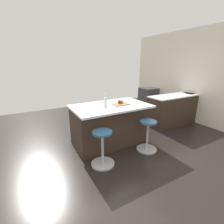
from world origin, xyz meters
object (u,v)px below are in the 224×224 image
(apple_red, at_px, (119,102))
(kitchen_island, at_px, (110,124))
(stool_by_window, at_px, (147,136))
(cutting_board, at_px, (121,104))
(oven_range, at_px, (148,99))
(stool_middle, at_px, (103,149))
(water_bottle, at_px, (106,102))
(apple_green, at_px, (122,102))

(apple_red, bearing_deg, kitchen_island, -15.98)
(stool_by_window, distance_m, cutting_board, 0.92)
(oven_range, distance_m, cutting_board, 3.19)
(kitchen_island, distance_m, stool_by_window, 0.90)
(stool_middle, height_order, apple_red, apple_red)
(cutting_board, bearing_deg, apple_red, -66.53)
(oven_range, relative_size, water_bottle, 2.80)
(kitchen_island, relative_size, apple_green, 24.40)
(oven_range, relative_size, kitchen_island, 0.51)
(stool_by_window, relative_size, cutting_board, 1.89)
(cutting_board, bearing_deg, stool_by_window, 117.31)
(kitchen_island, bearing_deg, apple_red, 164.02)
(oven_range, height_order, stool_middle, oven_range)
(apple_green, bearing_deg, stool_by_window, 111.21)
(cutting_board, distance_m, apple_red, 0.06)
(stool_by_window, xyz_separation_m, apple_red, (0.33, -0.64, 0.68))
(stool_by_window, bearing_deg, apple_green, -68.79)
(kitchen_island, relative_size, stool_by_window, 2.53)
(stool_by_window, bearing_deg, apple_red, -62.89)
(cutting_board, height_order, apple_red, apple_red)
(apple_green, distance_m, water_bottle, 0.50)
(stool_by_window, height_order, water_bottle, water_bottle)
(apple_green, bearing_deg, kitchen_island, -9.88)
(apple_red, relative_size, water_bottle, 0.27)
(stool_by_window, bearing_deg, oven_range, -131.85)
(cutting_board, relative_size, apple_green, 5.11)
(kitchen_island, height_order, stool_by_window, kitchen_island)
(stool_middle, height_order, apple_green, apple_green)
(cutting_board, distance_m, apple_green, 0.09)
(oven_range, distance_m, apple_green, 3.12)
(oven_range, xyz_separation_m, cutting_board, (2.53, 1.87, 0.51))
(cutting_board, height_order, apple_green, apple_green)
(stool_by_window, height_order, stool_middle, same)
(oven_range, relative_size, stool_by_window, 1.29)
(oven_range, height_order, apple_red, apple_red)
(oven_range, bearing_deg, cutting_board, 36.54)
(stool_middle, distance_m, cutting_board, 1.16)
(oven_range, bearing_deg, kitchen_island, 32.80)
(cutting_board, xyz_separation_m, apple_green, (-0.06, -0.05, 0.05))
(oven_range, xyz_separation_m, stool_by_window, (2.22, 2.47, -0.12))
(cutting_board, height_order, water_bottle, water_bottle)
(kitchen_island, height_order, cutting_board, cutting_board)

